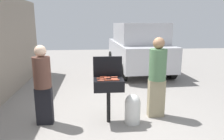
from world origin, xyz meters
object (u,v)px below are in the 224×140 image
object	(u,v)px
hot_dog_8	(114,80)
hot_dog_10	(101,81)
hot_dog_3	(107,78)
hot_dog_1	(107,77)
person_left	(43,83)
hot_dog_7	(115,79)
hot_dog_0	(114,77)
hot_dog_11	(114,79)
hot_dog_6	(116,80)
hot_dog_5	(108,80)
person_right	(157,75)
hot_dog_9	(100,78)
bbq_grill	(108,86)
hot_dog_4	(103,79)
parked_minivan	(138,47)
hot_dog_2	(103,77)
propane_tank	(133,108)

from	to	relation	value
hot_dog_8	hot_dog_10	distance (m)	0.27
hot_dog_3	hot_dog_10	world-z (taller)	same
hot_dog_1	hot_dog_8	xyz separation A→B (m)	(0.12, -0.18, 0.00)
person_left	hot_dog_1	bearing A→B (deg)	-13.40
hot_dog_7	hot_dog_8	xyz separation A→B (m)	(-0.01, -0.04, 0.00)
hot_dog_0	hot_dog_11	xyz separation A→B (m)	(-0.02, -0.13, 0.00)
hot_dog_10	hot_dog_6	bearing A→B (deg)	1.91
hot_dog_5	person_right	world-z (taller)	person_right
hot_dog_7	hot_dog_9	xyz separation A→B (m)	(-0.28, 0.08, 0.00)
bbq_grill	hot_dog_7	bearing A→B (deg)	-30.86
hot_dog_4	hot_dog_7	distance (m)	0.23
hot_dog_6	parked_minivan	size ratio (longest dim) A/B	0.03
hot_dog_7	person_right	bearing A→B (deg)	15.15
hot_dog_7	person_right	world-z (taller)	person_right
hot_dog_7	bbq_grill	bearing A→B (deg)	149.14
hot_dog_4	hot_dog_11	bearing A→B (deg)	8.97
hot_dog_2	hot_dog_5	size ratio (longest dim) A/B	1.00
hot_dog_10	hot_dog_3	bearing A→B (deg)	55.50
hot_dog_1	hot_dog_3	world-z (taller)	same
hot_dog_1	person_right	bearing A→B (deg)	6.02
hot_dog_0	hot_dog_3	bearing A→B (deg)	-159.49
person_right	hot_dog_2	bearing A→B (deg)	2.61
hot_dog_4	hot_dog_5	bearing A→B (deg)	-37.85
propane_tank	hot_dog_0	bearing A→B (deg)	152.38
hot_dog_9	person_right	xyz separation A→B (m)	(1.23, 0.17, 0.00)
hot_dog_0	hot_dog_6	size ratio (longest dim) A/B	1.00
hot_dog_9	hot_dog_10	distance (m)	0.17
hot_dog_5	hot_dog_8	distance (m)	0.12
hot_dog_5	propane_tank	bearing A→B (deg)	5.85
hot_dog_0	hot_dog_5	bearing A→B (deg)	-121.14
hot_dog_4	person_right	distance (m)	1.20
hot_dog_6	person_right	xyz separation A→B (m)	(0.92, 0.33, 0.00)
hot_dog_2	hot_dog_0	bearing A→B (deg)	-7.12
hot_dog_6	person_right	distance (m)	0.98
parked_minivan	propane_tank	bearing A→B (deg)	74.35
hot_dog_1	hot_dog_4	size ratio (longest dim) A/B	1.00
hot_dog_3	hot_dog_7	size ratio (longest dim) A/B	1.00
hot_dog_0	hot_dog_10	distance (m)	0.38
hot_dog_9	hot_dog_10	bearing A→B (deg)	-87.12
hot_dog_11	propane_tank	xyz separation A→B (m)	(0.38, -0.06, -0.62)
hot_dog_2	hot_dog_11	world-z (taller)	same
person_right	hot_dog_3	bearing A→B (deg)	7.35
hot_dog_8	hot_dog_9	xyz separation A→B (m)	(-0.27, 0.13, 0.00)
propane_tank	hot_dog_11	bearing A→B (deg)	171.44
hot_dog_3	person_left	xyz separation A→B (m)	(-1.27, 0.01, -0.07)
hot_dog_3	hot_dog_5	distance (m)	0.18
bbq_grill	person_left	world-z (taller)	person_left
hot_dog_3	person_left	size ratio (longest dim) A/B	0.08
bbq_grill	hot_dog_11	xyz separation A→B (m)	(0.11, -0.03, 0.16)
hot_dog_7	hot_dog_9	size ratio (longest dim) A/B	1.00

